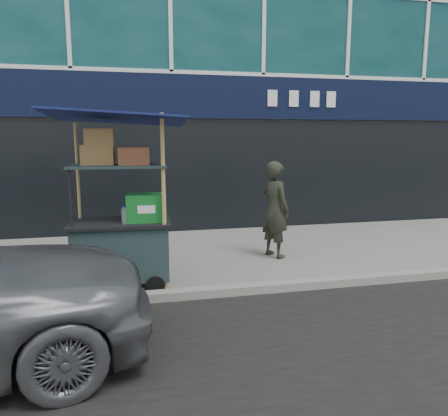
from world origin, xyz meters
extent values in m
plane|color=slate|center=(0.00, 0.00, 0.00)|extent=(80.00, 80.00, 0.00)
cube|color=gray|center=(0.00, -0.20, 0.06)|extent=(80.00, 0.18, 0.12)
cube|color=black|center=(0.00, 3.86, 2.90)|extent=(15.68, 0.06, 0.90)
cube|color=black|center=(0.00, 3.90, 1.20)|extent=(15.68, 0.04, 2.40)
cube|color=#18292A|center=(-1.11, 0.44, 0.53)|extent=(1.30, 0.81, 0.74)
cylinder|color=black|center=(-1.57, 0.08, 0.13)|extent=(0.26, 0.07, 0.25)
cylinder|color=black|center=(-0.69, 0.02, 0.13)|extent=(0.26, 0.07, 0.25)
cube|color=black|center=(-1.11, 0.44, 0.91)|extent=(1.39, 0.90, 0.04)
cylinder|color=black|center=(-1.70, 0.16, 1.29)|extent=(0.03, 0.03, 0.79)
cylinder|color=black|center=(-0.55, 0.09, 1.29)|extent=(0.03, 0.03, 0.79)
cylinder|color=black|center=(-1.67, 0.79, 1.29)|extent=(0.03, 0.03, 0.79)
cylinder|color=black|center=(-0.51, 0.72, 1.29)|extent=(0.03, 0.03, 0.79)
cube|color=#18292A|center=(-1.11, 0.44, 1.68)|extent=(1.30, 0.81, 0.03)
cylinder|color=olive|center=(-0.55, 0.09, 1.18)|extent=(0.06, 0.06, 2.37)
cylinder|color=olive|center=(-1.67, 0.79, 1.13)|extent=(0.04, 0.04, 2.26)
cube|color=#0D194D|center=(-1.11, 0.44, 2.31)|extent=(1.86, 1.37, 0.21)
cube|color=#0F5F15|center=(-0.76, 0.36, 1.12)|extent=(0.55, 0.40, 0.37)
cylinder|color=silver|center=(-1.06, 0.22, 1.04)|extent=(0.07, 0.07, 0.21)
cylinder|color=#1835B4|center=(-1.06, 0.22, 1.16)|extent=(0.04, 0.04, 0.02)
cube|color=olive|center=(-1.37, 0.51, 1.83)|extent=(0.44, 0.34, 0.26)
cube|color=#8C603D|center=(-0.90, 0.37, 1.81)|extent=(0.42, 0.32, 0.23)
cube|color=olive|center=(-1.34, 0.48, 2.07)|extent=(0.38, 0.30, 0.21)
imported|color=#26281E|center=(1.47, 1.47, 0.83)|extent=(0.61, 0.71, 1.66)
camera|label=1|loc=(-1.04, -5.54, 2.07)|focal=35.00mm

